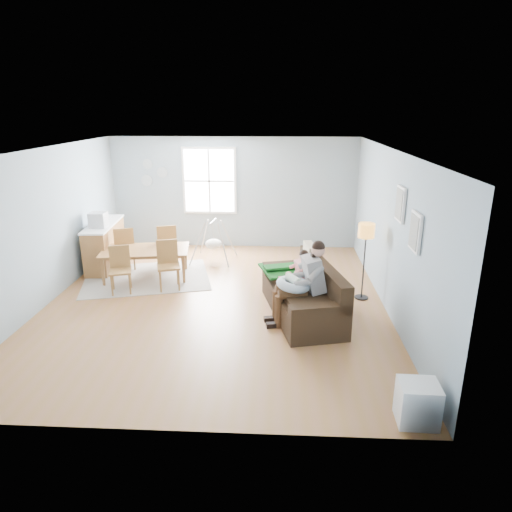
# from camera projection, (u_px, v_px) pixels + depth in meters

# --- Properties ---
(room) EXTENTS (8.40, 9.40, 3.90)m
(room) POSITION_uv_depth(u_px,v_px,m) (212.00, 167.00, 7.54)
(room) COLOR #A26D39
(window) EXTENTS (1.32, 0.08, 1.62)m
(window) POSITION_uv_depth(u_px,v_px,m) (209.00, 181.00, 11.10)
(window) COLOR white
(window) RESTS_ON room
(pictures) EXTENTS (0.05, 1.34, 0.74)m
(pictures) POSITION_uv_depth(u_px,v_px,m) (407.00, 217.00, 6.57)
(pictures) COLOR white
(pictures) RESTS_ON room
(wall_plates) EXTENTS (0.67, 0.02, 0.66)m
(wall_plates) POSITION_uv_depth(u_px,v_px,m) (152.00, 173.00, 11.12)
(wall_plates) COLOR #90A3AC
(wall_plates) RESTS_ON room
(sofa) EXTENTS (1.41, 2.34, 0.88)m
(sofa) POSITION_uv_depth(u_px,v_px,m) (305.00, 297.00, 7.70)
(sofa) COLOR black
(sofa) RESTS_ON room
(green_throw) EXTENTS (1.20, 1.10, 0.04)m
(green_throw) POSITION_uv_depth(u_px,v_px,m) (290.00, 269.00, 8.28)
(green_throw) COLOR #135415
(green_throw) RESTS_ON sofa
(beige_pillow) EXTENTS (0.22, 0.54, 0.52)m
(beige_pillow) POSITION_uv_depth(u_px,v_px,m) (310.00, 258.00, 8.12)
(beige_pillow) COLOR #B8AA8C
(beige_pillow) RESTS_ON sofa
(father) EXTENTS (1.01, 0.56, 1.39)m
(father) POSITION_uv_depth(u_px,v_px,m) (303.00, 280.00, 7.25)
(father) COLOR gray
(father) RESTS_ON sofa
(nursing_pillow) EXTENTS (0.67, 0.66, 0.22)m
(nursing_pillow) POSITION_uv_depth(u_px,v_px,m) (293.00, 284.00, 7.24)
(nursing_pillow) COLOR silver
(nursing_pillow) RESTS_ON father
(infant) EXTENTS (0.27, 0.37, 0.14)m
(infant) POSITION_uv_depth(u_px,v_px,m) (292.00, 279.00, 7.24)
(infant) COLOR silver
(infant) RESTS_ON nursing_pillow
(toddler) EXTENTS (0.56, 0.37, 0.83)m
(toddler) POSITION_uv_depth(u_px,v_px,m) (298.00, 269.00, 7.75)
(toddler) COLOR silver
(toddler) RESTS_ON sofa
(floor_lamp) EXTENTS (0.29, 0.29, 1.42)m
(floor_lamp) POSITION_uv_depth(u_px,v_px,m) (366.00, 237.00, 8.06)
(floor_lamp) COLOR black
(floor_lamp) RESTS_ON room
(storage_cube) EXTENTS (0.45, 0.40, 0.48)m
(storage_cube) POSITION_uv_depth(u_px,v_px,m) (417.00, 403.00, 5.05)
(storage_cube) COLOR white
(storage_cube) RESTS_ON room
(rug) EXTENTS (2.88, 2.46, 0.01)m
(rug) POSITION_uv_depth(u_px,v_px,m) (147.00, 278.00, 9.42)
(rug) COLOR #A19A93
(rug) RESTS_ON room
(dining_table) EXTENTS (1.87, 1.22, 0.61)m
(dining_table) POSITION_uv_depth(u_px,v_px,m) (146.00, 264.00, 9.33)
(dining_table) COLOR brown
(dining_table) RESTS_ON rug
(chair_sw) EXTENTS (0.50, 0.50, 0.88)m
(chair_sw) POSITION_uv_depth(u_px,v_px,m) (120.00, 266.00, 8.61)
(chair_sw) COLOR olive
(chair_sw) RESTS_ON rug
(chair_se) EXTENTS (0.53, 0.53, 0.94)m
(chair_se) POSITION_uv_depth(u_px,v_px,m) (168.00, 261.00, 8.77)
(chair_se) COLOR olive
(chair_se) RESTS_ON rug
(chair_nw) EXTENTS (0.55, 0.55, 0.95)m
(chair_nw) POSITION_uv_depth(u_px,v_px,m) (125.00, 246.00, 9.74)
(chair_nw) COLOR olive
(chair_nw) RESTS_ON rug
(chair_ne) EXTENTS (0.54, 0.54, 0.96)m
(chair_ne) POSITION_uv_depth(u_px,v_px,m) (167.00, 243.00, 9.90)
(chair_ne) COLOR olive
(chair_ne) RESTS_ON rug
(counter) EXTENTS (0.66, 1.77, 0.97)m
(counter) POSITION_uv_depth(u_px,v_px,m) (105.00, 244.00, 10.01)
(counter) COLOR brown
(counter) RESTS_ON room
(monitor) EXTENTS (0.34, 0.32, 0.31)m
(monitor) POSITION_uv_depth(u_px,v_px,m) (98.00, 220.00, 9.50)
(monitor) COLOR #B7B7BC
(monitor) RESTS_ON counter
(baby_swing) EXTENTS (1.00, 1.02, 0.93)m
(baby_swing) POSITION_uv_depth(u_px,v_px,m) (213.00, 243.00, 10.34)
(baby_swing) COLOR #B7B7BC
(baby_swing) RESTS_ON room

